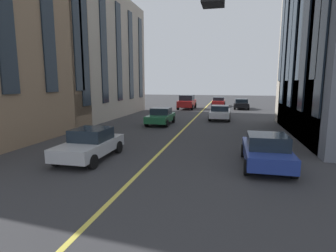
{
  "coord_description": "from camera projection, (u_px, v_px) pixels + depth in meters",
  "views": [
    {
      "loc": [
        0.73,
        -3.33,
        3.46
      ],
      "look_at": [
        12.55,
        -0.6,
        1.5
      ],
      "focal_mm": 28.43,
      "sensor_mm": 36.0,
      "label": 1
    }
  ],
  "objects": [
    {
      "name": "car_black_mid",
      "position": [
        241.0,
        104.0,
        36.08
      ],
      "size": [
        4.4,
        1.95,
        1.37
      ],
      "color": "black",
      "rests_on": "ground_plane"
    },
    {
      "name": "car_red_parked_b",
      "position": [
        187.0,
        102.0,
        35.95
      ],
      "size": [
        4.7,
        2.14,
        1.88
      ],
      "color": "#B21E1E",
      "rests_on": "ground_plane"
    },
    {
      "name": "lane_centre_line",
      "position": [
        183.0,
        130.0,
        19.83
      ],
      "size": [
        80.0,
        0.16,
        0.01
      ],
      "color": "#D8C64C",
      "rests_on": "ground_plane"
    },
    {
      "name": "car_blue_near",
      "position": [
        266.0,
        150.0,
        11.03
      ],
      "size": [
        3.9,
        1.89,
        1.4
      ],
      "color": "navy",
      "rests_on": "ground_plane"
    },
    {
      "name": "car_white_oncoming",
      "position": [
        220.0,
        112.0,
        25.5
      ],
      "size": [
        4.4,
        1.95,
        1.37
      ],
      "color": "silver",
      "rests_on": "ground_plane"
    },
    {
      "name": "car_silver_far",
      "position": [
        90.0,
        144.0,
        12.23
      ],
      "size": [
        3.9,
        1.89,
        1.4
      ],
      "color": "#B7BABF",
      "rests_on": "ground_plane"
    },
    {
      "name": "car_green_parked_a",
      "position": [
        161.0,
        116.0,
        22.49
      ],
      "size": [
        3.9,
        1.89,
        1.4
      ],
      "color": "#1E6038",
      "rests_on": "ground_plane"
    },
    {
      "name": "building_left_far",
      "position": [
        73.0,
        57.0,
        27.33
      ],
      "size": [
        16.26,
        10.23,
        12.32
      ],
      "color": "#A89E8E",
      "rests_on": "ground_plane"
    },
    {
      "name": "car_red_trailing",
      "position": [
        219.0,
        102.0,
        40.46
      ],
      "size": [
        4.4,
        1.95,
        1.37
      ],
      "color": "#B21E1E",
      "rests_on": "ground_plane"
    }
  ]
}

